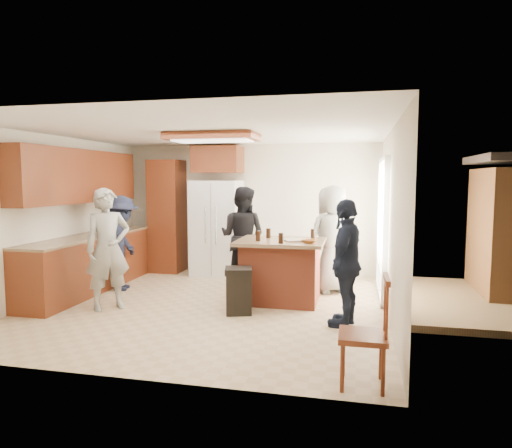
% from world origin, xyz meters
% --- Properties ---
extents(room_shell, '(8.00, 5.20, 5.00)m').
position_xyz_m(room_shell, '(4.37, 1.64, 0.87)').
color(room_shell, tan).
rests_on(room_shell, ground).
extents(person_front_left, '(0.76, 0.77, 1.71)m').
position_xyz_m(person_front_left, '(-1.33, -0.47, 0.85)').
color(person_front_left, gray).
rests_on(person_front_left, ground).
extents(person_behind_left, '(0.90, 0.65, 1.70)m').
position_xyz_m(person_behind_left, '(0.15, 1.33, 0.85)').
color(person_behind_left, black).
rests_on(person_behind_left, ground).
extents(person_behind_right, '(1.01, 0.94, 1.74)m').
position_xyz_m(person_behind_right, '(1.68, 1.19, 0.87)').
color(person_behind_right, gray).
rests_on(person_behind_right, ground).
extents(person_side_right, '(0.68, 1.02, 1.59)m').
position_xyz_m(person_side_right, '(1.95, -0.49, 0.80)').
color(person_side_right, '#192033').
rests_on(person_side_right, ground).
extents(person_counter, '(0.68, 1.09, 1.56)m').
position_xyz_m(person_counter, '(-1.73, 0.61, 0.78)').
color(person_counter, '#171C2F').
rests_on(person_counter, ground).
extents(left_cabinetry, '(0.64, 3.00, 2.30)m').
position_xyz_m(left_cabinetry, '(-2.24, 0.40, 0.96)').
color(left_cabinetry, maroon).
rests_on(left_cabinetry, ground).
extents(back_wall_units, '(1.80, 0.60, 2.45)m').
position_xyz_m(back_wall_units, '(-1.33, 2.20, 1.38)').
color(back_wall_units, maroon).
rests_on(back_wall_units, ground).
extents(refrigerator, '(0.90, 0.76, 1.80)m').
position_xyz_m(refrigerator, '(-0.55, 2.12, 0.90)').
color(refrigerator, white).
rests_on(refrigerator, ground).
extents(kitchen_island, '(1.28, 1.03, 0.93)m').
position_xyz_m(kitchen_island, '(0.97, 0.44, 0.47)').
color(kitchen_island, '#9F4129').
rests_on(kitchen_island, ground).
extents(island_items, '(0.92, 0.68, 0.15)m').
position_xyz_m(island_items, '(1.18, 0.33, 0.97)').
color(island_items, silver).
rests_on(island_items, kitchen_island).
extents(trash_bin, '(0.44, 0.44, 0.63)m').
position_xyz_m(trash_bin, '(0.51, -0.28, 0.32)').
color(trash_bin, black).
rests_on(trash_bin, ground).
extents(spindle_chair, '(0.42, 0.42, 0.99)m').
position_xyz_m(spindle_chair, '(2.16, -2.18, 0.45)').
color(spindle_chair, maroon).
rests_on(spindle_chair, ground).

